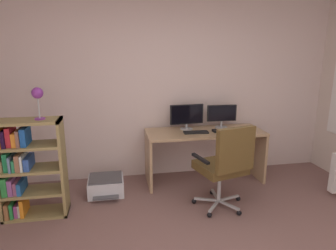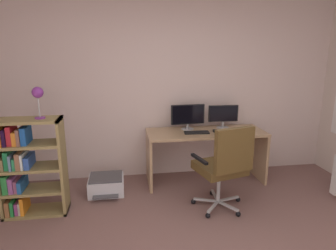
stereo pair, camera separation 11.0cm
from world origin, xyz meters
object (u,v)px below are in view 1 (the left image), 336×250
at_px(desk, 204,144).
at_px(monitor_main, 187,115).
at_px(keyboard, 196,132).
at_px(bookshelf, 25,168).
at_px(monitor_secondary, 222,114).
at_px(computer_mouse, 215,131).
at_px(desk_lamp, 38,96).
at_px(printer, 106,185).
at_px(office_chair, 225,163).

xyz_separation_m(desk, monitor_main, (-0.23, 0.14, 0.39)).
bearing_deg(keyboard, bookshelf, -163.46).
distance_m(desk, bookshelf, 2.33).
relative_size(desk, monitor_secondary, 3.81).
relative_size(computer_mouse, bookshelf, 0.09).
distance_m(monitor_main, computer_mouse, 0.46).
bearing_deg(bookshelf, monitor_secondary, 15.45).
height_order(desk, desk_lamp, desk_lamp).
xyz_separation_m(monitor_secondary, bookshelf, (-2.56, -0.71, -0.37)).
bearing_deg(monitor_main, desk_lamp, -158.70).
distance_m(desk, monitor_secondary, 0.50).
distance_m(monitor_secondary, computer_mouse, 0.33).
xyz_separation_m(monitor_secondary, computer_mouse, (-0.17, -0.22, -0.18)).
height_order(desk, printer, desk).
relative_size(office_chair, printer, 2.16).
xyz_separation_m(desk, keyboard, (-0.15, -0.08, 0.20)).
relative_size(bookshelf, printer, 2.31).
xyz_separation_m(keyboard, printer, (-1.25, -0.10, -0.64)).
height_order(desk, bookshelf, bookshelf).
bearing_deg(monitor_main, computer_mouse, -31.96).
relative_size(keyboard, desk_lamp, 0.97).
bearing_deg(office_chair, monitor_secondary, 72.76).
xyz_separation_m(desk, bookshelf, (-2.26, -0.57, 0.02)).
bearing_deg(printer, desk_lamp, -148.92).
height_order(desk, keyboard, keyboard).
bearing_deg(desk, office_chair, -91.12).
bearing_deg(printer, monitor_secondary, 10.63).
height_order(computer_mouse, printer, computer_mouse).
bearing_deg(desk_lamp, monitor_main, 21.30).
bearing_deg(bookshelf, computer_mouse, 11.44).
bearing_deg(desk_lamp, computer_mouse, 12.56).
distance_m(office_chair, bookshelf, 2.27).
distance_m(monitor_secondary, office_chair, 1.10).
xyz_separation_m(monitor_secondary, desk_lamp, (-2.34, -0.71, 0.44)).
bearing_deg(office_chair, bookshelf, 172.57).
relative_size(computer_mouse, office_chair, 0.09).
height_order(desk, monitor_main, monitor_main).
distance_m(desk, desk_lamp, 2.28).
distance_m(monitor_main, printer, 1.47).
height_order(office_chair, bookshelf, bookshelf).
height_order(office_chair, printer, office_chair).
height_order(computer_mouse, bookshelf, bookshelf).
bearing_deg(computer_mouse, bookshelf, -177.77).
xyz_separation_m(monitor_secondary, keyboard, (-0.45, -0.22, -0.19)).
xyz_separation_m(office_chair, bookshelf, (-2.25, 0.29, -0.01)).
bearing_deg(monitor_secondary, desk, -154.56).
xyz_separation_m(keyboard, desk_lamp, (-1.89, -0.49, 0.63)).
bearing_deg(monitor_main, monitor_secondary, 0.01).
bearing_deg(computer_mouse, desk_lamp, -176.65).
height_order(monitor_secondary, computer_mouse, monitor_secondary).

